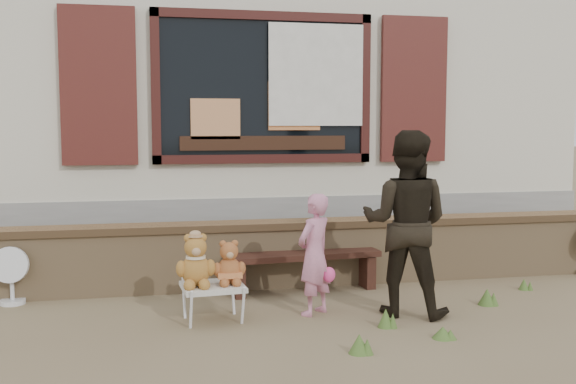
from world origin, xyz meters
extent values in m
plane|color=brown|center=(0.00, 0.00, 0.00)|extent=(80.00, 80.00, 0.00)
cube|color=#BCB198|center=(0.00, 4.50, 2.40)|extent=(8.00, 5.00, 3.20)
cube|color=gray|center=(0.00, 4.50, 0.40)|extent=(8.04, 5.04, 0.80)
cube|color=black|center=(0.00, 1.97, 2.05)|extent=(2.30, 0.04, 1.50)
cube|color=#36130F|center=(0.00, 1.95, 2.85)|extent=(2.50, 0.08, 0.10)
cube|color=#36130F|center=(0.00, 1.95, 1.25)|extent=(2.50, 0.08, 0.10)
cube|color=#36130F|center=(-1.20, 1.95, 2.05)|extent=(0.10, 0.08, 1.70)
cube|color=#36130F|center=(1.20, 1.95, 2.05)|extent=(0.10, 0.08, 1.70)
cube|color=#3E1115|center=(-1.80, 1.94, 2.05)|extent=(0.80, 0.07, 1.70)
cube|color=#3E1115|center=(1.80, 1.94, 2.05)|extent=(0.80, 0.07, 1.70)
cube|color=beige|center=(0.60, 1.90, 2.20)|extent=(1.10, 0.02, 1.15)
cube|color=black|center=(0.00, 1.94, 1.43)|extent=(1.90, 0.06, 0.16)
cube|color=tan|center=(-0.55, 1.94, 1.70)|extent=(0.55, 0.06, 0.45)
cube|color=#E08447|center=(0.35, 1.94, 1.85)|extent=(0.60, 0.06, 0.55)
cube|color=tan|center=(0.00, 1.00, 0.30)|extent=(7.00, 0.30, 0.60)
cube|color=brown|center=(0.00, 1.00, 0.63)|extent=(7.10, 0.36, 0.07)
cube|color=black|center=(0.18, 0.72, 0.36)|extent=(1.54, 0.45, 0.06)
cube|color=black|center=(-0.48, 0.66, 0.16)|extent=(0.12, 0.29, 0.32)
cube|color=black|center=(0.85, 0.77, 0.16)|extent=(0.12, 0.29, 0.32)
cube|color=beige|center=(-0.79, -0.11, 0.29)|extent=(0.54, 0.49, 0.04)
cylinder|color=silver|center=(-0.98, -0.32, 0.14)|extent=(0.03, 0.03, 0.27)
cylinder|color=silver|center=(-0.56, -0.28, 0.14)|extent=(0.03, 0.03, 0.27)
cylinder|color=silver|center=(-1.02, 0.07, 0.14)|extent=(0.03, 0.03, 0.27)
cylinder|color=silver|center=(-0.59, 0.10, 0.14)|extent=(0.03, 0.03, 0.27)
imported|color=pink|center=(0.09, -0.08, 0.53)|extent=(0.46, 0.44, 1.05)
imported|color=black|center=(0.86, -0.23, 0.80)|extent=(0.97, 0.91, 1.59)
cylinder|color=silver|center=(-2.54, 0.80, 0.02)|extent=(0.23, 0.23, 0.04)
cylinder|color=silver|center=(-2.54, 0.80, 0.16)|extent=(0.04, 0.04, 0.29)
cylinder|color=silver|center=(-2.54, 0.80, 0.37)|extent=(0.34, 0.15, 0.33)
cone|color=#456327|center=(1.70, -0.12, 0.08)|extent=(0.16, 0.16, 0.15)
cone|color=#456327|center=(0.16, -1.13, 0.07)|extent=(0.16, 0.16, 0.14)
cone|color=#456327|center=(2.34, 0.32, 0.06)|extent=(0.10, 0.10, 0.11)
cone|color=#456327|center=(0.56, -0.58, 0.08)|extent=(0.13, 0.13, 0.16)
cone|color=#456327|center=(0.89, -0.94, 0.05)|extent=(0.16, 0.16, 0.09)
camera|label=1|loc=(-1.30, -5.62, 1.64)|focal=42.00mm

